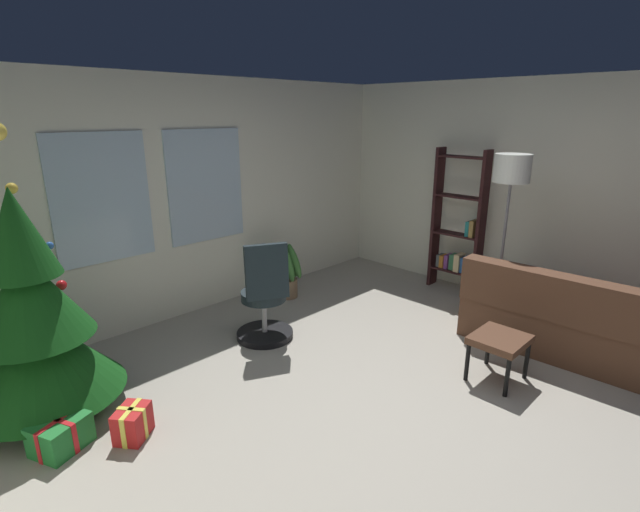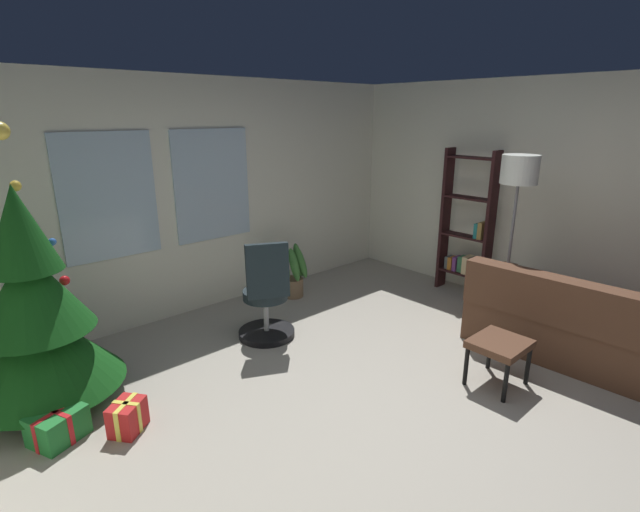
% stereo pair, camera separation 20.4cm
% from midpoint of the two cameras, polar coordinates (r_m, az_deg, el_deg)
% --- Properties ---
extents(ground_plane, '(5.53, 5.50, 0.10)m').
position_cam_midpoint_polar(ground_plane, '(3.79, 10.66, -18.81)').
color(ground_plane, '#A69F91').
extents(wall_back_with_windows, '(5.53, 0.12, 2.52)m').
position_cam_midpoint_polar(wall_back_with_windows, '(5.28, -13.60, 6.99)').
color(wall_back_with_windows, silver).
rests_on(wall_back_with_windows, ground_plane).
extents(wall_right_with_frames, '(0.12, 5.50, 2.52)m').
position_cam_midpoint_polar(wall_right_with_frames, '(5.69, 29.05, 5.97)').
color(wall_right_with_frames, silver).
rests_on(wall_right_with_frames, ground_plane).
extents(couch, '(1.52, 1.95, 0.82)m').
position_cam_midpoint_polar(couch, '(4.99, 31.55, -7.54)').
color(couch, brown).
rests_on(couch, ground_plane).
extents(footstool, '(0.44, 0.40, 0.40)m').
position_cam_midpoint_polar(footstool, '(4.15, 22.37, -10.24)').
color(footstool, brown).
rests_on(footstool, ground_plane).
extents(holiday_tree, '(1.11, 1.11, 2.10)m').
position_cam_midpoint_polar(holiday_tree, '(3.97, -30.03, -6.58)').
color(holiday_tree, '#4C331E').
rests_on(holiday_tree, ground_plane).
extents(gift_box_red, '(0.31, 0.30, 0.23)m').
position_cam_midpoint_polar(gift_box_red, '(3.68, -20.88, -17.87)').
color(gift_box_red, red).
rests_on(gift_box_red, ground_plane).
extents(gift_box_green, '(0.40, 0.37, 0.22)m').
position_cam_midpoint_polar(gift_box_green, '(3.79, -27.93, -17.81)').
color(gift_box_green, '#1E722D').
rests_on(gift_box_green, ground_plane).
extents(office_chair, '(0.57, 0.59, 1.01)m').
position_cam_midpoint_polar(office_chair, '(4.58, -5.26, -5.60)').
color(office_chair, black).
rests_on(office_chair, ground_plane).
extents(bookshelf, '(0.18, 0.64, 1.75)m').
position_cam_midpoint_polar(bookshelf, '(5.94, 18.43, 2.74)').
color(bookshelf, black).
rests_on(bookshelf, ground_plane).
extents(floor_lamp, '(0.35, 0.35, 1.76)m').
position_cam_midpoint_polar(floor_lamp, '(5.07, 24.09, 8.18)').
color(floor_lamp, slate).
rests_on(floor_lamp, ground_plane).
extents(potted_plant, '(0.44, 0.38, 0.69)m').
position_cam_midpoint_polar(potted_plant, '(5.63, -2.34, -2.13)').
color(potted_plant, '#826649').
rests_on(potted_plant, ground_plane).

